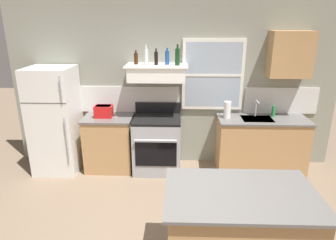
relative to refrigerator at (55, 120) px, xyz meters
name	(u,v)px	position (x,y,z in m)	size (l,w,h in m)	color
back_wall	(175,86)	(1.93, 0.39, 0.49)	(5.40, 0.11, 2.70)	gray
refrigerator	(55,120)	(0.00, 0.00, 0.00)	(0.70, 0.72, 1.72)	white
counter_left_of_stove	(110,142)	(0.85, 0.06, -0.40)	(0.79, 0.63, 0.91)	tan
toaster	(104,111)	(0.79, 0.05, 0.15)	(0.30, 0.20, 0.19)	red
stove_range	(157,144)	(1.65, 0.02, -0.39)	(0.76, 0.69, 1.09)	#9EA0A5
range_hood_shelf	(157,73)	(1.65, 0.12, 0.76)	(0.96, 0.52, 0.24)	white
bottle_brown_stout	(136,58)	(1.33, 0.16, 0.98)	(0.06, 0.06, 0.22)	#381E0F
bottle_clear_tall	(146,56)	(1.49, 0.09, 1.01)	(0.06, 0.06, 0.31)	silver
bottle_balsamic_dark	(156,58)	(1.64, 0.09, 0.99)	(0.06, 0.06, 0.25)	black
bottle_blue_liqueur	(167,58)	(1.81, 0.14, 0.99)	(0.07, 0.07, 0.26)	#1E478C
bottle_dark_green_wine	(177,57)	(1.97, 0.06, 1.02)	(0.07, 0.07, 0.31)	#143819
counter_right_with_sink	(260,144)	(3.35, 0.06, -0.40)	(1.43, 0.63, 0.91)	tan
sink_faucet	(256,106)	(3.25, 0.16, 0.23)	(0.03, 0.17, 0.28)	silver
paper_towel_roll	(227,110)	(2.77, 0.06, 0.19)	(0.11, 0.11, 0.27)	white
dish_soap_bottle	(273,111)	(3.53, 0.16, 0.14)	(0.06, 0.06, 0.18)	#268C3F
kitchen_island	(238,233)	(2.57, -2.12, -0.40)	(1.40, 0.90, 0.91)	tan
upper_cabinet_right	(290,54)	(3.70, 0.20, 1.04)	(0.64, 0.32, 0.70)	tan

